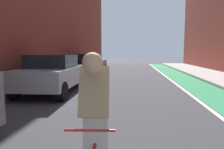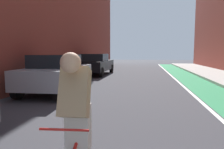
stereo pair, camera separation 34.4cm
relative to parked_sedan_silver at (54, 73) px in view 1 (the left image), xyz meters
name	(u,v)px [view 1 (the left image)]	position (x,y,z in m)	size (l,w,h in m)	color
ground_plane	(129,86)	(3.04, 1.93, -0.79)	(77.77, 77.77, 0.00)	#38383D
bike_lane_paint	(188,81)	(6.33, 3.93, -0.78)	(1.60, 35.35, 0.00)	#2D8451
lane_divider_stripe	(172,81)	(5.43, 3.93, -0.78)	(0.12, 35.35, 0.00)	white
parked_sedan_silver	(54,73)	(0.00, 0.00, 0.00)	(1.99, 4.40, 1.53)	#9EA0A8
parked_sedan_black	(89,64)	(0.00, 6.92, 0.00)	(2.00, 4.70, 1.53)	black
cyclist_lead	(95,123)	(2.80, -5.95, 0.03)	(0.48, 1.74, 1.62)	black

